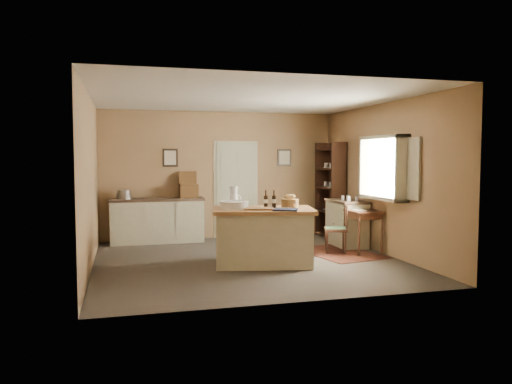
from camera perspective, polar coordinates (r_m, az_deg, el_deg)
ground at (r=8.45m, az=-0.91°, el=-7.83°), size 5.00×5.00×0.00m
wall_back at (r=10.72m, az=-4.17°, el=1.95°), size 5.00×0.10×2.70m
wall_front at (r=5.89m, az=5.01°, el=0.26°), size 5.00×0.10×2.70m
wall_left at (r=8.05m, az=-18.45°, el=1.07°), size 0.10×5.00×2.70m
wall_right at (r=9.22m, az=14.34°, el=1.50°), size 0.10×5.00×2.70m
ceiling at (r=8.33m, az=-0.93°, el=10.67°), size 5.00×5.00×0.00m
door at (r=10.78m, az=-2.31°, el=0.39°), size 0.97×0.06×2.11m
framed_prints at (r=10.73m, az=-3.11°, el=3.93°), size 2.82×0.02×0.38m
window at (r=9.00m, az=14.56°, el=2.71°), size 0.25×1.99×1.12m
work_island at (r=8.09m, az=0.78°, el=-4.90°), size 1.79×1.36×1.20m
sideboard at (r=10.32m, az=-11.18°, el=-3.04°), size 1.88×0.54×1.18m
rug at (r=9.21m, az=9.48°, el=-6.87°), size 1.41×1.79×0.01m
writing_desk at (r=9.36m, az=11.87°, el=-2.63°), size 0.53×0.86×0.82m
desk_chair at (r=9.17m, az=9.08°, el=-4.25°), size 0.50×0.50×0.85m
right_cabinet at (r=9.90m, az=10.34°, el=-3.46°), size 0.54×0.96×0.99m
shelving_unit at (r=10.88m, az=8.70°, el=0.21°), size 0.35×0.92×2.05m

